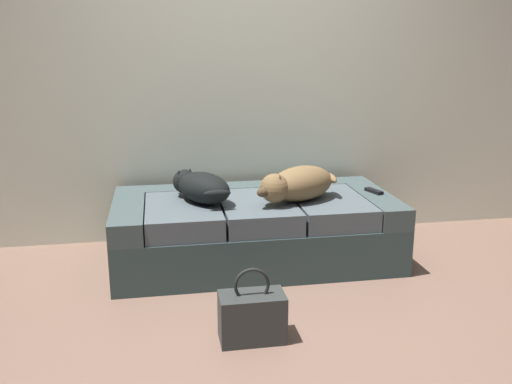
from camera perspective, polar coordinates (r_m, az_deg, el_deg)
ground_plane at (r=2.85m, az=3.69°, el=-14.83°), size 10.00×10.00×0.00m
back_wall at (r=4.10m, az=-1.63°, el=14.78°), size 6.40×0.10×2.80m
couch at (r=3.72m, az=-0.14°, el=-3.82°), size 1.82×0.91×0.44m
dog_dark at (r=3.55m, az=-5.70°, el=0.55°), size 0.43×0.53×0.19m
dog_tan at (r=3.55m, az=4.22°, el=0.82°), size 0.61×0.47×0.22m
tv_remote at (r=3.85m, az=11.96°, el=0.10°), size 0.09×0.16×0.02m
handbag at (r=2.79m, az=-0.41°, el=-12.56°), size 0.32×0.18×0.38m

